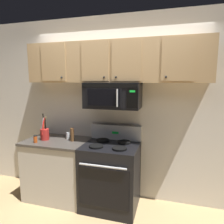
{
  "coord_description": "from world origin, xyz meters",
  "views": [
    {
      "loc": [
        0.75,
        -2.13,
        1.78
      ],
      "look_at": [
        0.0,
        0.49,
        1.35
      ],
      "focal_mm": 32.17,
      "sensor_mm": 36.0,
      "label": 1
    }
  ],
  "objects_px": {
    "salt_shaker": "(68,136)",
    "utensil_crock_red": "(45,133)",
    "over_range_microwave": "(113,95)",
    "stove_range": "(111,174)",
    "pepper_mill": "(72,135)",
    "spice_jar": "(35,139)"
  },
  "relations": [
    {
      "from": "salt_shaker",
      "to": "utensil_crock_red",
      "type": "bearing_deg",
      "value": -158.08
    },
    {
      "from": "utensil_crock_red",
      "to": "spice_jar",
      "type": "bearing_deg",
      "value": -106.33
    },
    {
      "from": "stove_range",
      "to": "salt_shaker",
      "type": "height_order",
      "value": "stove_range"
    },
    {
      "from": "over_range_microwave",
      "to": "utensil_crock_red",
      "type": "relative_size",
      "value": 1.9
    },
    {
      "from": "utensil_crock_red",
      "to": "pepper_mill",
      "type": "distance_m",
      "value": 0.43
    },
    {
      "from": "utensil_crock_red",
      "to": "pepper_mill",
      "type": "height_order",
      "value": "utensil_crock_red"
    },
    {
      "from": "over_range_microwave",
      "to": "salt_shaker",
      "type": "distance_m",
      "value": 0.94
    },
    {
      "from": "utensil_crock_red",
      "to": "pepper_mill",
      "type": "relative_size",
      "value": 2.07
    },
    {
      "from": "stove_range",
      "to": "utensil_crock_red",
      "type": "bearing_deg",
      "value": -178.24
    },
    {
      "from": "over_range_microwave",
      "to": "stove_range",
      "type": "bearing_deg",
      "value": -89.86
    },
    {
      "from": "stove_range",
      "to": "utensil_crock_red",
      "type": "height_order",
      "value": "utensil_crock_red"
    },
    {
      "from": "spice_jar",
      "to": "over_range_microwave",
      "type": "bearing_deg",
      "value": 16.01
    },
    {
      "from": "stove_range",
      "to": "pepper_mill",
      "type": "bearing_deg",
      "value": 178.18
    },
    {
      "from": "salt_shaker",
      "to": "pepper_mill",
      "type": "distance_m",
      "value": 0.14
    },
    {
      "from": "pepper_mill",
      "to": "spice_jar",
      "type": "xyz_separation_m",
      "value": [
        -0.48,
        -0.21,
        -0.04
      ]
    },
    {
      "from": "utensil_crock_red",
      "to": "salt_shaker",
      "type": "bearing_deg",
      "value": 21.92
    },
    {
      "from": "pepper_mill",
      "to": "stove_range",
      "type": "bearing_deg",
      "value": -1.82
    },
    {
      "from": "pepper_mill",
      "to": "salt_shaker",
      "type": "bearing_deg",
      "value": 145.73
    },
    {
      "from": "utensil_crock_red",
      "to": "pepper_mill",
      "type": "bearing_deg",
      "value": 6.67
    },
    {
      "from": "spice_jar",
      "to": "pepper_mill",
      "type": "bearing_deg",
      "value": 23.66
    },
    {
      "from": "stove_range",
      "to": "salt_shaker",
      "type": "xyz_separation_m",
      "value": [
        -0.7,
        0.1,
        0.48
      ]
    },
    {
      "from": "salt_shaker",
      "to": "spice_jar",
      "type": "height_order",
      "value": "spice_jar"
    }
  ]
}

